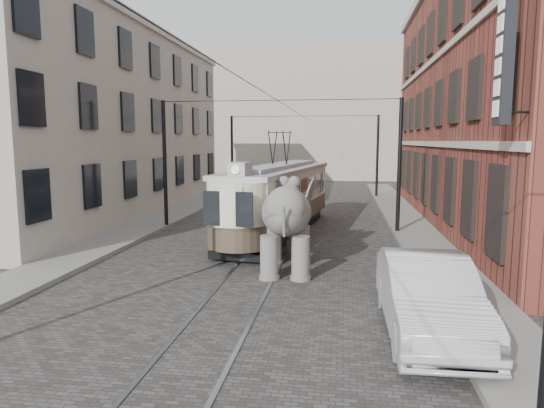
# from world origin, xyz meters

# --- Properties ---
(ground) EXTENTS (120.00, 120.00, 0.00)m
(ground) POSITION_xyz_m (0.00, 0.00, 0.00)
(ground) COLOR #454240
(tram_rails) EXTENTS (1.54, 80.00, 0.02)m
(tram_rails) POSITION_xyz_m (0.00, 0.00, 0.01)
(tram_rails) COLOR slate
(tram_rails) RESTS_ON ground
(sidewalk_right) EXTENTS (2.00, 60.00, 0.15)m
(sidewalk_right) POSITION_xyz_m (6.00, 0.00, 0.07)
(sidewalk_right) COLOR slate
(sidewalk_right) RESTS_ON ground
(sidewalk_left) EXTENTS (2.00, 60.00, 0.15)m
(sidewalk_left) POSITION_xyz_m (-6.50, 0.00, 0.07)
(sidewalk_left) COLOR slate
(sidewalk_left) RESTS_ON ground
(brick_building) EXTENTS (8.00, 26.00, 12.00)m
(brick_building) POSITION_xyz_m (11.00, 9.00, 6.00)
(brick_building) COLOR maroon
(brick_building) RESTS_ON ground
(stucco_building) EXTENTS (7.00, 24.00, 10.00)m
(stucco_building) POSITION_xyz_m (-11.00, 10.00, 5.00)
(stucco_building) COLOR #9E9483
(stucco_building) RESTS_ON ground
(distant_block) EXTENTS (28.00, 10.00, 14.00)m
(distant_block) POSITION_xyz_m (0.00, 40.00, 7.00)
(distant_block) COLOR #9E9483
(distant_block) RESTS_ON ground
(catenary) EXTENTS (11.00, 30.20, 6.00)m
(catenary) POSITION_xyz_m (-0.20, 5.00, 3.00)
(catenary) COLOR black
(catenary) RESTS_ON ground
(tram) EXTENTS (3.94, 11.68, 4.55)m
(tram) POSITION_xyz_m (-0.04, 5.39, 2.27)
(tram) COLOR beige
(tram) RESTS_ON ground
(elephant) EXTENTS (2.98, 4.98, 2.94)m
(elephant) POSITION_xyz_m (1.00, -0.91, 1.47)
(elephant) COLOR #63615C
(elephant) RESTS_ON ground
(parked_car) EXTENTS (1.89, 5.11, 1.67)m
(parked_car) POSITION_xyz_m (4.59, -5.47, 0.84)
(parked_car) COLOR #BBBBC0
(parked_car) RESTS_ON ground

